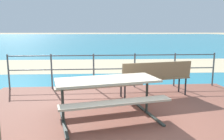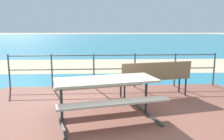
# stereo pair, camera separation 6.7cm
# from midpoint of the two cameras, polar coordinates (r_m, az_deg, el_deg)

# --- Properties ---
(ground_plane) EXTENTS (240.00, 240.00, 0.00)m
(ground_plane) POSITION_cam_midpoint_polar(r_m,az_deg,el_deg) (4.36, 3.48, -12.99)
(ground_plane) COLOR tan
(patio_paving) EXTENTS (6.40, 5.20, 0.06)m
(patio_paving) POSITION_cam_midpoint_polar(r_m,az_deg,el_deg) (4.35, 3.48, -12.63)
(patio_paving) COLOR brown
(patio_paving) RESTS_ON ground
(sea_water) EXTENTS (90.00, 90.00, 0.01)m
(sea_water) POSITION_cam_midpoint_polar(r_m,az_deg,el_deg) (44.01, -3.02, 7.91)
(sea_water) COLOR teal
(sea_water) RESTS_ON ground
(beach_strip) EXTENTS (54.09, 5.55, 0.01)m
(beach_strip) POSITION_cam_midpoint_polar(r_m,az_deg,el_deg) (10.99, -0.94, 1.21)
(beach_strip) COLOR beige
(beach_strip) RESTS_ON ground
(picnic_table) EXTENTS (2.15, 1.80, 0.75)m
(picnic_table) POSITION_cam_midpoint_polar(r_m,az_deg,el_deg) (4.25, -1.09, -4.33)
(picnic_table) COLOR #BCAD93
(picnic_table) RESTS_ON patio_paving
(park_bench) EXTENTS (1.83, 0.75, 0.89)m
(park_bench) POSITION_cam_midpoint_polar(r_m,az_deg,el_deg) (5.65, 11.20, -1.31)
(park_bench) COLOR #8C704C
(park_bench) RESTS_ON patio_paving
(railing_fence) EXTENTS (5.94, 0.04, 0.98)m
(railing_fence) POSITION_cam_midpoint_polar(r_m,az_deg,el_deg) (6.47, 0.93, 0.96)
(railing_fence) COLOR #4C5156
(railing_fence) RESTS_ON patio_paving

